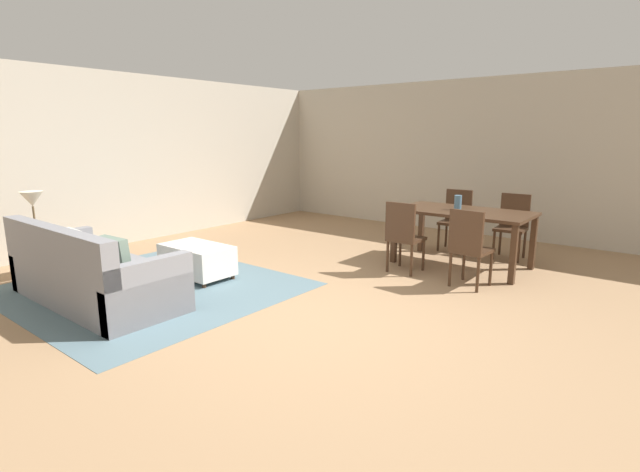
{
  "coord_description": "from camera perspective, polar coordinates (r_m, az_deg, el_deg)",
  "views": [
    {
      "loc": [
        2.78,
        -3.31,
        1.75
      ],
      "look_at": [
        -0.38,
        0.62,
        0.66
      ],
      "focal_mm": 26.6,
      "sensor_mm": 36.0,
      "label": 1
    }
  ],
  "objects": [
    {
      "name": "ground_plane",
      "position": [
        4.66,
        -1.18,
        -9.89
      ],
      "size": [
        10.8,
        10.8,
        0.0
      ],
      "primitive_type": "plane",
      "color": "#9E7A56"
    },
    {
      "name": "wall_back",
      "position": [
        8.77,
        20.47,
        8.77
      ],
      "size": [
        9.0,
        0.12,
        2.7
      ],
      "primitive_type": "cube",
      "color": "#BCB2A0",
      "rests_on": "ground_plane"
    },
    {
      "name": "wall_left",
      "position": [
        8.22,
        -23.88,
        8.33
      ],
      "size": [
        0.12,
        11.0,
        2.7
      ],
      "primitive_type": "cube",
      "color": "#BCB2A0",
      "rests_on": "ground_plane"
    },
    {
      "name": "area_rug",
      "position": [
        5.87,
        -19.54,
        -5.87
      ],
      "size": [
        3.0,
        2.8,
        0.01
      ],
      "primitive_type": "cube",
      "color": "slate",
      "rests_on": "ground_plane"
    },
    {
      "name": "couch",
      "position": [
        5.56,
        -25.8,
        -4.29
      ],
      "size": [
        2.16,
        0.91,
        0.86
      ],
      "color": "gray",
      "rests_on": "ground_plane"
    },
    {
      "name": "ottoman_table",
      "position": [
        6.07,
        -14.57,
        -2.7
      ],
      "size": [
        0.9,
        0.53,
        0.41
      ],
      "color": "silver",
      "rests_on": "ground_plane"
    },
    {
      "name": "side_table",
      "position": [
        6.78,
        -30.84,
        -0.75
      ],
      "size": [
        0.4,
        0.4,
        0.55
      ],
      "color": "olive",
      "rests_on": "ground_plane"
    },
    {
      "name": "table_lamp",
      "position": [
        6.7,
        -31.33,
        3.63
      ],
      "size": [
        0.26,
        0.26,
        0.52
      ],
      "color": "brown",
      "rests_on": "side_table"
    },
    {
      "name": "dining_table",
      "position": [
        6.6,
        16.82,
        2.23
      ],
      "size": [
        1.73,
        0.94,
        0.76
      ],
      "color": "#422B1C",
      "rests_on": "ground_plane"
    },
    {
      "name": "dining_chair_near_left",
      "position": [
        6.11,
        9.99,
        0.34
      ],
      "size": [
        0.41,
        0.41,
        0.92
      ],
      "color": "#422B1C",
      "rests_on": "ground_plane"
    },
    {
      "name": "dining_chair_near_right",
      "position": [
        5.68,
        17.47,
        -0.93
      ],
      "size": [
        0.43,
        0.43,
        0.92
      ],
      "color": "#422B1C",
      "rests_on": "ground_plane"
    },
    {
      "name": "dining_chair_far_left",
      "position": [
        7.56,
        16.05,
        2.31
      ],
      "size": [
        0.43,
        0.43,
        0.92
      ],
      "color": "#422B1C",
      "rests_on": "ground_plane"
    },
    {
      "name": "dining_chair_far_right",
      "position": [
        7.31,
        22.15,
        1.55
      ],
      "size": [
        0.43,
        0.43,
        0.92
      ],
      "color": "#422B1C",
      "rests_on": "ground_plane"
    },
    {
      "name": "vase_centerpiece",
      "position": [
        6.6,
        16.25,
        3.89
      ],
      "size": [
        0.1,
        0.1,
        0.19
      ],
      "primitive_type": "cylinder",
      "color": "slate",
      "rests_on": "dining_table"
    }
  ]
}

